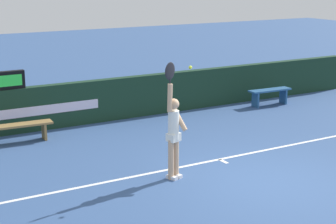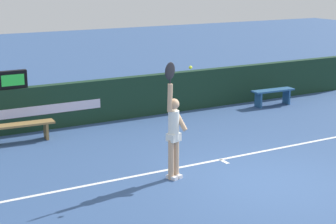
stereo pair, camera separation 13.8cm
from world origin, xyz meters
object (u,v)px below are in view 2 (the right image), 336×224
(tennis_ball, at_px, (191,67))
(courtside_bench_near, at_px, (273,94))
(tennis_player, at_px, (174,131))
(speed_display, at_px, (12,80))
(courtside_bench_far, at_px, (20,128))

(tennis_ball, relative_size, courtside_bench_near, 0.05)
(tennis_player, distance_m, courtside_bench_near, 7.01)
(tennis_ball, bearing_deg, speed_display, 114.19)
(speed_display, bearing_deg, tennis_ball, -65.81)
(tennis_ball, xyz_separation_m, courtside_bench_near, (5.51, 4.07, -1.87))
(tennis_ball, distance_m, courtside_bench_near, 7.10)
(tennis_player, height_order, courtside_bench_far, tennis_player)
(tennis_player, bearing_deg, tennis_ball, -30.02)
(speed_display, bearing_deg, tennis_player, -67.88)
(courtside_bench_far, bearing_deg, tennis_ball, -60.66)
(speed_display, xyz_separation_m, courtside_bench_near, (7.73, -0.88, -1.02))
(courtside_bench_near, bearing_deg, tennis_player, -145.93)
(tennis_player, xyz_separation_m, tennis_ball, (0.28, -0.16, 1.27))
(speed_display, xyz_separation_m, courtside_bench_far, (-0.09, -0.84, -1.04))
(courtside_bench_near, bearing_deg, courtside_bench_far, 179.74)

